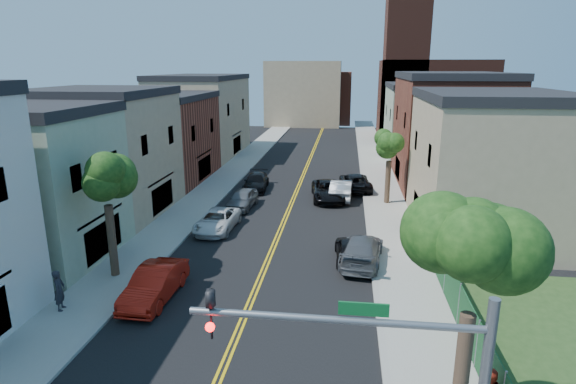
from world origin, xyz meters
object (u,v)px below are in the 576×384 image
(grey_car_right, at_px, (362,250))
(pedestrian_left, at_px, (59,290))
(black_suv_lane, at_px, (328,191))
(white_pickup, at_px, (217,221))
(dark_car_right_far, at_px, (355,182))
(grey_car_left, at_px, (242,199))
(black_car_right, at_px, (350,249))
(silver_car_right, at_px, (341,189))
(red_sedan, at_px, (155,284))
(black_car_left, at_px, (256,182))

(grey_car_right, distance_m, pedestrian_left, 15.97)
(black_suv_lane, bearing_deg, white_pickup, -137.08)
(dark_car_right_far, bearing_deg, white_pickup, 45.31)
(grey_car_left, bearing_deg, white_pickup, -92.16)
(black_car_right, bearing_deg, silver_car_right, -90.36)
(pedestrian_left, bearing_deg, black_suv_lane, -41.99)
(white_pickup, bearing_deg, red_sedan, -89.36)
(white_pickup, distance_m, dark_car_right_far, 15.64)
(red_sedan, relative_size, dark_car_right_far, 0.89)
(black_car_right, relative_size, silver_car_right, 0.83)
(white_pickup, xyz_separation_m, dark_car_right_far, (9.73, 12.24, 0.08))
(silver_car_right, bearing_deg, red_sedan, 67.87)
(black_car_left, distance_m, black_suv_lane, 7.26)
(grey_car_right, bearing_deg, silver_car_right, -76.69)
(dark_car_right_far, bearing_deg, grey_car_right, 84.32)
(black_car_left, bearing_deg, grey_car_right, -62.95)
(white_pickup, relative_size, dark_car_right_far, 0.90)
(black_suv_lane, bearing_deg, dark_car_right_far, 49.41)
(black_car_left, height_order, pedestrian_left, pedestrian_left)
(grey_car_left, bearing_deg, black_suv_lane, 29.95)
(red_sedan, height_order, grey_car_left, red_sedan)
(silver_car_right, bearing_deg, white_pickup, 49.53)
(pedestrian_left, bearing_deg, grey_car_right, -74.63)
(red_sedan, height_order, silver_car_right, silver_car_right)
(grey_car_left, height_order, dark_car_right_far, dark_car_right_far)
(white_pickup, relative_size, grey_car_right, 0.92)
(grey_car_right, bearing_deg, dark_car_right_far, -82.06)
(dark_car_right_far, height_order, black_suv_lane, black_suv_lane)
(grey_car_left, height_order, black_suv_lane, black_suv_lane)
(pedestrian_left, bearing_deg, dark_car_right_far, -42.66)
(grey_car_left, distance_m, dark_car_right_far, 11.41)
(white_pickup, relative_size, black_car_right, 1.19)
(grey_car_right, relative_size, silver_car_right, 1.08)
(grey_car_right, xyz_separation_m, silver_car_right, (-1.40, 13.54, 0.04))
(grey_car_right, bearing_deg, grey_car_left, -39.16)
(black_car_left, relative_size, black_suv_lane, 0.88)
(red_sedan, distance_m, black_car_left, 21.43)
(grey_car_right, bearing_deg, pedestrian_left, 35.48)
(grey_car_left, bearing_deg, black_car_left, 94.11)
(grey_car_left, xyz_separation_m, silver_car_right, (7.90, 3.71, 0.08))
(black_car_right, bearing_deg, white_pickup, -28.23)
(black_car_right, xyz_separation_m, black_suv_lane, (-1.84, 12.97, 0.08))
(grey_car_right, relative_size, black_car_right, 1.29)
(black_car_left, xyz_separation_m, dark_car_right_far, (9.16, 1.00, 0.04))
(red_sedan, xyz_separation_m, black_car_right, (9.56, 5.92, -0.10))
(white_pickup, height_order, pedestrian_left, pedestrian_left)
(silver_car_right, bearing_deg, black_car_right, 95.60)
(black_suv_lane, bearing_deg, grey_car_left, -160.88)
(red_sedan, xyz_separation_m, pedestrian_left, (-3.86, -1.75, 0.30))
(white_pickup, xyz_separation_m, grey_car_left, (0.58, 5.41, 0.06))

